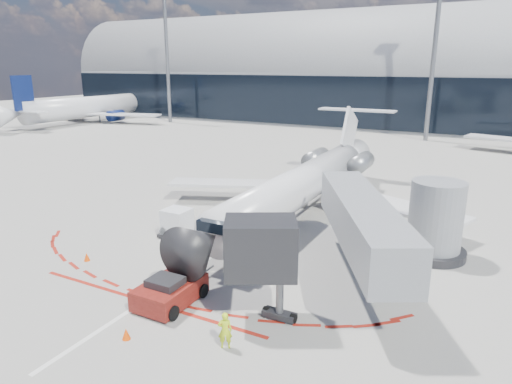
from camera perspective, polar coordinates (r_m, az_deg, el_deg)
The scene contains 14 objects.
ground at distance 32.92m, azimuth -0.48°, elevation -4.81°, with size 260.00×260.00×0.00m, color gray.
apron_centerline at distance 34.58m, azimuth 1.10°, elevation -3.77°, with size 0.25×40.00×0.01m, color silver.
apron_stop_bar at distance 24.32m, azimuth -13.78°, elevation -13.07°, with size 14.00×0.25×0.01m, color maroon.
terminal_building at distance 93.32m, azimuth 19.31°, elevation 12.99°, with size 150.00×24.15×24.00m.
jet_bridge at distance 26.04m, azimuth 15.58°, elevation -4.01°, with size 10.03×15.20×4.90m.
light_mast_west at distance 95.94m, azimuth -11.03°, elevation 16.00°, with size 0.70×0.70×25.00m, color slate.
light_mast_centre at distance 75.76m, azimuth 21.33°, elevation 15.40°, with size 0.70×0.70×25.00m, color slate.
regional_jet at distance 36.21m, azimuth 6.19°, elevation 1.25°, with size 24.79×30.56×7.65m.
pushback_tug at distance 23.58m, azimuth -10.71°, elevation -12.06°, with size 2.45×5.72×1.48m.
ramp_worker at distance 19.91m, azimuth -3.90°, elevation -16.87°, with size 0.60×0.40×1.65m, color #C1E117.
uld_container at distance 31.77m, azimuth -9.84°, elevation -3.90°, with size 2.17×1.85×2.03m.
safety_cone_left at distance 29.76m, azimuth -20.40°, elevation -7.60°, with size 0.37×0.37×0.52m, color #FF4B05.
safety_cone_right at distance 21.44m, azimuth -15.93°, elevation -16.68°, with size 0.37×0.37×0.52m, color #FF4B05.
bg_airliner_0 at distance 102.02m, azimuth -19.72°, elevation 11.71°, with size 37.30×39.50×12.07m, color silver, non-canonical shape.
Camera 1 is at (14.64, -27.14, 11.53)m, focal length 32.00 mm.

